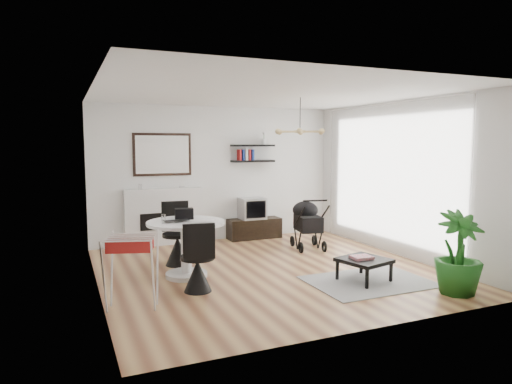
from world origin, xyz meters
name	(u,v)px	position (x,y,z in m)	size (l,w,h in m)	color
floor	(268,270)	(0.00, 0.00, 0.00)	(5.00, 5.00, 0.00)	brown
ceiling	(269,94)	(0.00, 0.00, 2.70)	(5.00, 5.00, 0.00)	white
wall_back	(217,174)	(0.00, 2.50, 1.35)	(5.00, 5.00, 0.00)	white
wall_left	(95,190)	(-2.50, 0.00, 1.35)	(5.00, 5.00, 0.00)	white
wall_right	(399,179)	(2.50, 0.00, 1.35)	(5.00, 5.00, 0.00)	white
sheer_curtain	(387,178)	(2.40, 0.20, 1.35)	(0.04, 3.60, 2.60)	white
fireplace	(164,210)	(-1.10, 2.42, 0.69)	(1.50, 0.17, 2.16)	white
shelf_lower	(253,161)	(0.74, 2.37, 1.60)	(0.90, 0.25, 0.04)	black
shelf_upper	(253,146)	(0.74, 2.37, 1.92)	(0.90, 0.25, 0.04)	black
pendant_lamp	(300,132)	(0.70, 0.30, 2.15)	(0.90, 0.90, 0.10)	tan
tv_console	(254,228)	(0.74, 2.30, 0.21)	(1.11, 0.39, 0.41)	black
crt_tv	(252,208)	(0.68, 2.29, 0.63)	(0.50, 0.44, 0.44)	#B8B7BA
dining_table	(186,240)	(-1.26, 0.14, 0.55)	(1.14, 1.14, 0.83)	white
laptop	(177,222)	(-1.40, 0.07, 0.84)	(0.36, 0.23, 0.03)	black
black_bag	(184,214)	(-1.23, 0.34, 0.91)	(0.27, 0.16, 0.16)	black
newspaper	(202,221)	(-1.05, 0.02, 0.84)	(0.35, 0.29, 0.01)	silver
drinking_glass	(163,218)	(-1.55, 0.29, 0.88)	(0.06, 0.06, 0.10)	white
chair_far	(177,245)	(-1.22, 0.87, 0.32)	(0.48, 0.50, 1.02)	black
chair_near	(198,270)	(-1.29, -0.59, 0.30)	(0.46, 0.48, 0.95)	black
drying_rack	(132,270)	(-2.18, -0.88, 0.46)	(0.73, 0.70, 0.88)	white
stroller	(307,226)	(1.30, 1.09, 0.42)	(0.64, 0.86, 0.98)	black
rug	(369,281)	(1.06, -1.12, 0.01)	(1.69, 1.22, 0.01)	gray
coffee_table	(364,261)	(1.02, -1.06, 0.29)	(0.75, 0.75, 0.32)	black
magazines	(362,257)	(0.97, -1.06, 0.35)	(0.28, 0.22, 0.04)	#D2344D
potted_plant	(458,253)	(1.80, -1.99, 0.54)	(0.61, 0.61, 1.09)	#1D5B1A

